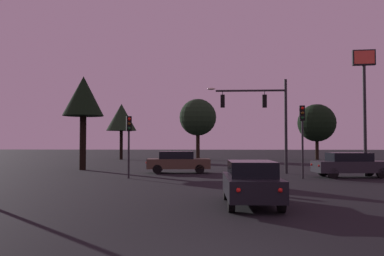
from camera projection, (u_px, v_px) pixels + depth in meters
ground_plane at (211, 169)px, 31.28m from camera, size 168.00×168.00×0.00m
traffic_signal_mast_arm at (263, 111)px, 26.91m from camera, size 5.55×0.41×6.56m
traffic_light_corner_left at (302, 127)px, 22.90m from camera, size 0.32×0.36×4.35m
traffic_light_corner_right at (129, 134)px, 23.10m from camera, size 0.37×0.39×3.72m
car_nearside_lane at (251, 182)px, 13.14m from camera, size 1.78×4.03×1.52m
car_crossing_left at (351, 164)px, 23.72m from camera, size 4.72×2.14×1.52m
car_crossing_right at (178, 162)px, 27.17m from camera, size 4.56×2.03×1.52m
store_sign_illuminated at (364, 85)px, 24.70m from camera, size 1.42×0.40×8.10m
tree_behind_sign at (198, 117)px, 48.70m from camera, size 4.65×4.65×7.66m
tree_left_far at (121, 118)px, 48.67m from camera, size 3.78×3.78×7.03m
tree_center_horizon at (83, 98)px, 30.40m from camera, size 3.18×3.18×7.39m
tree_right_cluster at (317, 123)px, 48.11m from camera, size 4.69×4.69×6.94m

